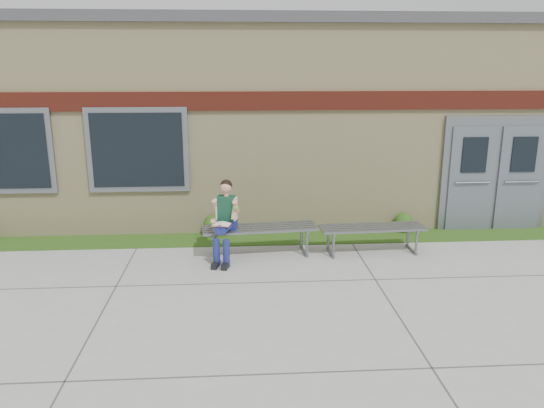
{
  "coord_description": "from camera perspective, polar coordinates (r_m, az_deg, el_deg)",
  "views": [
    {
      "loc": [
        -1.12,
        -7.09,
        3.28
      ],
      "look_at": [
        -0.55,
        1.7,
        0.94
      ],
      "focal_mm": 35.0,
      "sensor_mm": 36.0,
      "label": 1
    }
  ],
  "objects": [
    {
      "name": "bench_right",
      "position": [
        9.59,
        10.73,
        -3.02
      ],
      "size": [
        1.88,
        0.6,
        0.48
      ],
      "rotation": [
        0.0,
        0.0,
        0.05
      ],
      "color": "slate",
      "rests_on": "ground"
    },
    {
      "name": "ground",
      "position": [
        7.89,
        4.83,
        -9.72
      ],
      "size": [
        80.0,
        80.0,
        0.0
      ],
      "primitive_type": "plane",
      "color": "#9E9E99",
      "rests_on": "ground"
    },
    {
      "name": "shrub_mid",
      "position": [
        10.41,
        -6.26,
        -2.26
      ],
      "size": [
        0.41,
        0.41,
        0.41
      ],
      "primitive_type": "sphere",
      "color": "#234713",
      "rests_on": "grass_strip"
    },
    {
      "name": "school_building",
      "position": [
        13.18,
        1.18,
        9.76
      ],
      "size": [
        16.2,
        6.22,
        4.2
      ],
      "color": "beige",
      "rests_on": "ground"
    },
    {
      "name": "grass_strip",
      "position": [
        10.29,
        2.72,
        -3.66
      ],
      "size": [
        16.0,
        0.8,
        0.02
      ],
      "primitive_type": "cube",
      "color": "#234713",
      "rests_on": "ground"
    },
    {
      "name": "girl",
      "position": [
        8.99,
        -5.08,
        -1.54
      ],
      "size": [
        0.49,
        0.82,
        1.38
      ],
      "rotation": [
        0.0,
        0.0,
        -0.25
      ],
      "color": "navy",
      "rests_on": "ground"
    },
    {
      "name": "shrub_east",
      "position": [
        10.91,
        13.95,
        -1.91
      ],
      "size": [
        0.38,
        0.38,
        0.38
      ],
      "primitive_type": "sphere",
      "color": "#234713",
      "rests_on": "grass_strip"
    },
    {
      "name": "bench_left",
      "position": [
        9.29,
        -1.32,
        -3.17
      ],
      "size": [
        2.04,
        0.74,
        0.52
      ],
      "rotation": [
        0.0,
        0.0,
        0.09
      ],
      "color": "slate",
      "rests_on": "ground"
    }
  ]
}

